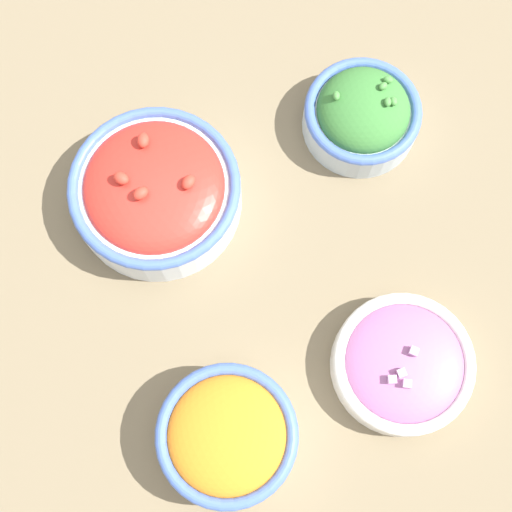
{
  "coord_description": "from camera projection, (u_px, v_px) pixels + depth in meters",
  "views": [
    {
      "loc": [
        -0.19,
        0.02,
        0.75
      ],
      "look_at": [
        0.0,
        0.0,
        0.03
      ],
      "focal_mm": 50.0,
      "sensor_mm": 36.0,
      "label": 1
    }
  ],
  "objects": [
    {
      "name": "ground_plane",
      "position": [
        256.0,
        263.0,
        0.77
      ],
      "size": [
        3.0,
        3.0,
        0.0
      ],
      "primitive_type": "plane",
      "color": "#75664C"
    },
    {
      "name": "bowl_red_onion",
      "position": [
        403.0,
        364.0,
        0.72
      ],
      "size": [
        0.14,
        0.14,
        0.05
      ],
      "color": "silver",
      "rests_on": "ground_plane"
    },
    {
      "name": "bowl_cherry_tomatoes",
      "position": [
        156.0,
        191.0,
        0.76
      ],
      "size": [
        0.18,
        0.18,
        0.08
      ],
      "color": "silver",
      "rests_on": "ground_plane"
    },
    {
      "name": "bowl_carrots",
      "position": [
        227.0,
        435.0,
        0.69
      ],
      "size": [
        0.14,
        0.14,
        0.07
      ],
      "color": "white",
      "rests_on": "ground_plane"
    },
    {
      "name": "bowl_broccoli",
      "position": [
        362.0,
        114.0,
        0.78
      ],
      "size": [
        0.13,
        0.13,
        0.07
      ],
      "color": "#B2C1CC",
      "rests_on": "ground_plane"
    }
  ]
}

